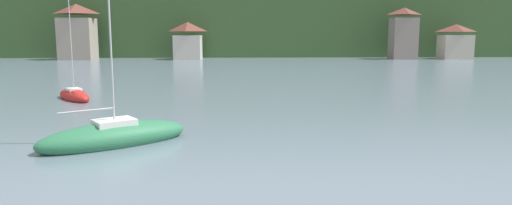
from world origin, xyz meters
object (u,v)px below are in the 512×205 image
shore_building_west (77,33)px  shore_building_westcentral (188,41)px  sailboat_far_1 (74,96)px  shore_building_central (403,34)px  sailboat_mid_7 (115,136)px  shore_building_eastcentral (455,42)px

shore_building_west → shore_building_westcentral: size_ratio=1.47×
sailboat_far_1 → shore_building_central: bearing=-76.9°
sailboat_far_1 → sailboat_mid_7: 16.29m
shore_building_central → shore_building_eastcentral: 10.45m
shore_building_westcentral → shore_building_central: bearing=-1.3°
shore_building_eastcentral → shore_building_central: bearing=-179.4°
shore_building_westcentral → shore_building_eastcentral: shore_building_westcentral is taller
shore_building_central → shore_building_west: bearing=179.4°
shore_building_central → sailboat_far_1: (-44.54, -52.35, -4.48)m
shore_building_eastcentral → sailboat_far_1: sailboat_far_1 is taller
sailboat_mid_7 → shore_building_westcentral: bearing=58.5°
shore_building_eastcentral → sailboat_mid_7: 82.55m
shore_building_westcentral → shore_building_central: size_ratio=0.72×
shore_building_west → sailboat_far_1: bearing=-71.7°
shore_building_central → sailboat_mid_7: 77.00m
shore_building_west → shore_building_westcentral: shore_building_west is taller
shore_building_west → shore_building_westcentral: 20.74m
shore_building_westcentral → shore_building_eastcentral: 51.70m
shore_building_central → shore_building_eastcentral: shore_building_central is taller
shore_building_westcentral → sailboat_mid_7: sailboat_mid_7 is taller
shore_building_west → shore_building_westcentral: (20.68, 0.26, -1.59)m
shore_building_eastcentral → sailboat_mid_7: bearing=-125.5°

